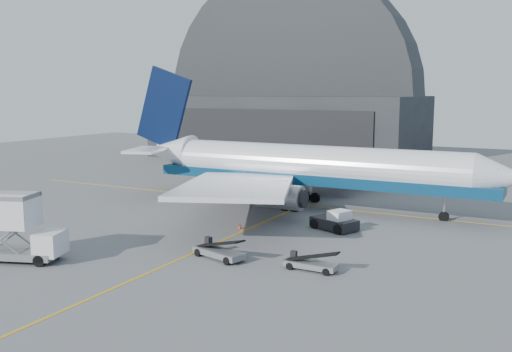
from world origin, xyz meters
The scene contains 9 objects.
ground centered at (0.00, 0.00, 0.00)m, with size 200.00×200.00×0.00m, color #565659.
taxi_lines centered at (0.00, 12.67, 0.01)m, with size 80.00×42.12×0.02m.
hangar centered at (-22.00, 64.95, 9.54)m, with size 50.00×28.30×28.00m.
airliner centered at (-0.06, 19.50, 4.53)m, with size 46.13×44.74×16.19m.
catering_truck centered at (-10.96, -10.13, 2.48)m, with size 7.59×4.89×4.90m.
pushback_tug centered at (7.32, 10.79, 0.74)m, with size 4.85×3.83×1.98m.
belt_loader_a centered at (2.54, -2.27, 0.57)m, with size 4.95×2.72×1.85m.
belt_loader_b centered at (9.99, -1.64, 0.49)m, with size 4.17×1.48×1.59m.
traffic_cone centered at (-0.86, 7.02, 0.24)m, with size 0.35×0.35×0.51m.
Camera 1 is at (25.28, -38.84, 12.88)m, focal length 40.00 mm.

